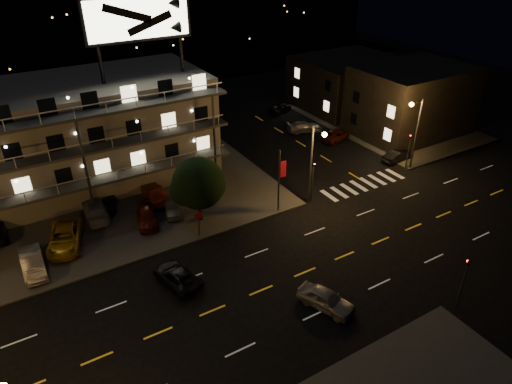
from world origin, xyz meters
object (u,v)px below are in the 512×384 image
lot_car_2 (65,237)px  lot_car_4 (173,206)px  side_car_0 (398,156)px  lot_car_7 (95,210)px  tree (198,185)px  road_car_east (326,299)px  road_car_west (177,276)px

lot_car_2 → lot_car_4: 9.58m
lot_car_4 → side_car_0: (26.28, -2.79, -0.13)m
side_car_0 → lot_car_7: bearing=76.7°
tree → side_car_0: (24.57, -0.39, -3.12)m
tree → lot_car_7: tree is taller
side_car_0 → tree: bearing=85.7°
lot_car_2 → lot_car_7: lot_car_2 is taller
lot_car_2 → side_car_0: 35.96m
lot_car_7 → road_car_east: bearing=125.4°
lot_car_2 → lot_car_4: size_ratio=1.48×
lot_car_2 → lot_car_7: size_ratio=1.08×
lot_car_4 → road_car_west: 9.72m
tree → side_car_0: size_ratio=1.54×
tree → lot_car_7: (-8.04, 5.33, -2.88)m
side_car_0 → road_car_east: 25.85m
lot_car_4 → road_car_west: lot_car_4 is taller
tree → lot_car_2: (-11.29, 2.22, -2.85)m
side_car_0 → road_car_west: bearing=98.7°
lot_car_2 → road_car_east: size_ratio=1.32×
lot_car_4 → road_car_west: (-3.35, -9.12, -0.16)m
side_car_0 → lot_car_2: bearing=82.4°
tree → side_car_0: tree is taller
road_car_west → lot_car_4: bearing=-122.3°
lot_car_2 → road_car_west: (6.23, -8.95, -0.29)m
road_car_east → road_car_west: 11.17m
tree → lot_car_7: bearing=146.5°
road_car_west → side_car_0: bearing=179.9°
side_car_0 → lot_car_4: bearing=80.6°
tree → lot_car_4: tree is taller
tree → road_car_east: tree is taller
side_car_0 → road_car_east: bearing=119.8°
tree → lot_car_2: 11.85m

